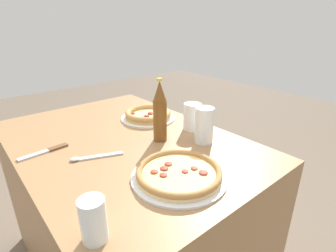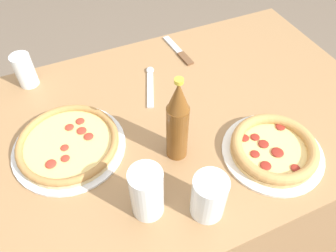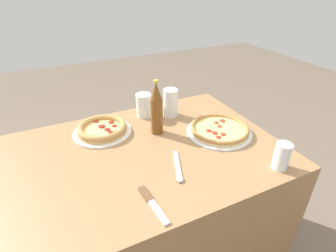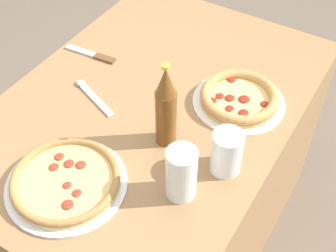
% 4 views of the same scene
% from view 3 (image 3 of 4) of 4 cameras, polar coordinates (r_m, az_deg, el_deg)
% --- Properties ---
extents(table, '(1.16, 0.81, 0.74)m').
position_cam_3_polar(table, '(1.38, -4.22, -18.00)').
color(table, '#997047').
rests_on(table, ground_plane).
extents(pizza_pepperoni, '(0.27, 0.27, 0.04)m').
position_cam_3_polar(pizza_pepperoni, '(1.28, -14.13, -0.63)').
color(pizza_pepperoni, silver).
rests_on(pizza_pepperoni, table).
extents(pizza_margherita, '(0.31, 0.31, 0.04)m').
position_cam_3_polar(pizza_margherita, '(1.26, 11.08, -0.76)').
color(pizza_margherita, silver).
rests_on(pizza_margherita, table).
extents(glass_iced_tea, '(0.06, 0.06, 0.11)m').
position_cam_3_polar(glass_iced_tea, '(1.10, 23.51, -6.15)').
color(glass_iced_tea, white).
rests_on(glass_iced_tea, table).
extents(glass_water, '(0.08, 0.08, 0.12)m').
position_cam_3_polar(glass_water, '(1.38, -5.27, 4.27)').
color(glass_water, white).
rests_on(glass_water, table).
extents(glass_orange_juice, '(0.08, 0.08, 0.15)m').
position_cam_3_polar(glass_orange_juice, '(1.37, 0.54, 4.80)').
color(glass_orange_juice, white).
rests_on(glass_orange_juice, table).
extents(beer_bottle, '(0.06, 0.06, 0.26)m').
position_cam_3_polar(beer_bottle, '(1.20, -2.51, 3.73)').
color(beer_bottle, brown).
rests_on(beer_bottle, table).
extents(knife, '(0.04, 0.19, 0.01)m').
position_cam_3_polar(knife, '(0.90, -3.52, -16.32)').
color(knife, brown).
rests_on(knife, table).
extents(spoon, '(0.09, 0.19, 0.01)m').
position_cam_3_polar(spoon, '(1.03, 2.23, -9.38)').
color(spoon, silver).
rests_on(spoon, table).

